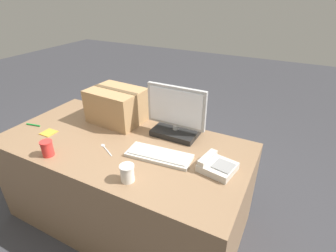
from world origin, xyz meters
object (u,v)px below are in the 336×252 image
Objects in this scene: paper_cup_right at (127,173)px; spoon at (105,148)px; keyboard at (159,155)px; cardboard_box at (117,105)px; pen_marker at (33,125)px; paper_cup_left at (47,148)px; desk_phone at (217,166)px; monitor at (176,117)px; sticky_note_pad at (49,133)px.

spoon is at bearing 148.53° from paper_cup_right.
keyboard is at bearing 80.82° from paper_cup_right.
pen_marker is (-0.55, -0.39, -0.13)m from cardboard_box.
paper_cup_left is (-0.66, -0.32, 0.04)m from keyboard.
paper_cup_right is at bearing 177.49° from spoon.
pen_marker is (-1.10, -0.08, -0.01)m from keyboard.
desk_phone is at bearing 19.29° from paper_cup_left.
monitor reaches higher than cardboard_box.
cardboard_box is at bearing 145.95° from keyboard.
keyboard is at bearing -28.69° from cardboard_box.
paper_cup_right is 0.79m from cardboard_box.
keyboard is at bearing -84.12° from monitor.
pen_marker is at bearing -164.96° from desk_phone.
keyboard is 0.38m from desk_phone.
paper_cup_right reaches higher than desk_phone.
sticky_note_pad is at bearing 32.62° from spoon.
keyboard is 0.90m from sticky_note_pad.
paper_cup_left is 0.51m from pen_marker.
monitor is 4.54× the size of sticky_note_pad.
desk_phone is (0.41, -0.27, -0.11)m from monitor.
spoon is 0.36× the size of cardboard_box.
sticky_note_pad is (-0.85, 0.17, -0.05)m from paper_cup_right.
paper_cup_left is 0.67× the size of spoon.
desk_phone is at bearing 38.02° from paper_cup_right.
paper_cup_left is at bearing -40.44° from sticky_note_pad.
spoon is at bearing -160.70° from desk_phone.
spoon is 0.72m from pen_marker.
monitor reaches higher than desk_phone.
cardboard_box is (-0.17, 0.39, 0.13)m from spoon.
paper_cup_left is 0.61m from paper_cup_right.
monitor is at bearing 9.96° from pen_marker.
pen_marker is (-0.72, -0.00, 0.00)m from spoon.
paper_cup_left is at bearing 70.13° from spoon.
spoon is (-0.38, -0.08, -0.01)m from keyboard.
pen_marker is 1.27× the size of sticky_note_pad.
monitor is 1.01× the size of keyboard.
paper_cup_right is (-0.01, -0.60, -0.09)m from monitor.
paper_cup_left is 1.03× the size of paper_cup_right.
desk_phone is 1.09m from paper_cup_left.
paper_cup_right reaches higher than spoon.
desk_phone is (0.37, 0.04, 0.01)m from keyboard.
desk_phone is 1.45× the size of spoon.
monitor is 4.31× the size of paper_cup_right.
pen_marker is (-1.48, -0.13, -0.02)m from desk_phone.
desk_phone reaches higher than pen_marker.
pen_marker is 0.21m from sticky_note_pad.
sticky_note_pad is at bearing 139.56° from paper_cup_left.
monitor is at bearing -102.71° from spoon.
keyboard is 1.01× the size of cardboard_box.
paper_cup_left is 1.08× the size of sticky_note_pad.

